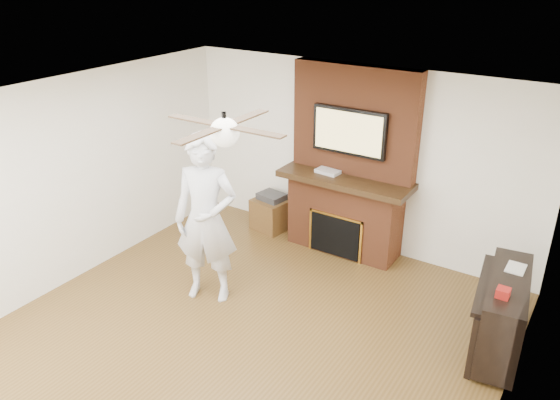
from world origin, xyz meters
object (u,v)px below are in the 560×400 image
Objects in this scene: side_table at (272,212)px; piano at (503,313)px; fireplace at (348,181)px; person at (206,220)px.

side_table is 0.42× the size of piano.
fireplace is 1.39m from side_table.
fireplace is 1.90× the size of piano.
person reaches higher than piano.
side_table is 3.62m from piano.
fireplace reaches higher than side_table.
fireplace is 2.60m from piano.
person is 3.27m from piano.
person is 3.62× the size of side_table.
person is at bearing -172.57° from piano.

